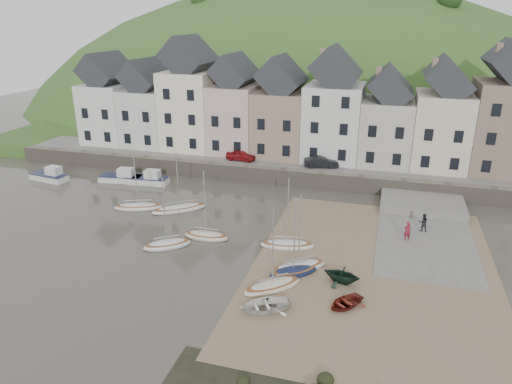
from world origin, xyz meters
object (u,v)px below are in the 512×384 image
(person_red, at_px, (407,231))
(car_left, at_px, (241,155))
(sailboat_0, at_px, (179,208))
(rowboat_white, at_px, (264,305))
(rowboat_green, at_px, (342,274))
(rowboat_red, at_px, (345,302))
(car_right, at_px, (321,162))
(person_dark, at_px, (423,222))

(person_red, distance_m, car_left, 23.73)
(sailboat_0, height_order, rowboat_white, sailboat_0)
(rowboat_green, bearing_deg, person_red, 162.30)
(rowboat_green, height_order, rowboat_red, rowboat_green)
(car_left, height_order, car_right, car_right)
(sailboat_0, xyz_separation_m, rowboat_red, (17.46, -11.84, 0.08))
(car_right, bearing_deg, car_left, 76.66)
(person_dark, bearing_deg, rowboat_red, 56.98)
(sailboat_0, bearing_deg, person_red, -1.81)
(rowboat_red, xyz_separation_m, car_left, (-15.31, 24.90, 1.87))
(sailboat_0, bearing_deg, rowboat_white, -47.82)
(rowboat_red, distance_m, car_right, 25.57)
(rowboat_green, distance_m, person_dark, 12.16)
(rowboat_white, bearing_deg, car_left, 170.40)
(car_left, bearing_deg, rowboat_white, -154.31)
(rowboat_green, xyz_separation_m, rowboat_red, (0.57, -2.88, -0.41))
(rowboat_red, xyz_separation_m, car_right, (-5.50, 24.90, 1.91))
(rowboat_white, xyz_separation_m, car_left, (-10.29, 26.78, 1.81))
(person_red, bearing_deg, rowboat_red, 50.54)
(car_left, distance_m, car_right, 9.81)
(person_dark, height_order, car_right, car_right)
(person_dark, height_order, car_left, car_left)
(car_left, xyz_separation_m, car_right, (9.81, 0.00, 0.03))
(rowboat_white, height_order, person_red, person_red)
(rowboat_green, height_order, person_red, person_red)
(person_dark, bearing_deg, rowboat_green, 49.44)
(person_dark, distance_m, car_right, 15.82)
(rowboat_white, relative_size, rowboat_green, 1.28)
(rowboat_white, distance_m, rowboat_green, 6.53)
(sailboat_0, relative_size, rowboat_green, 2.41)
(rowboat_white, height_order, person_dark, person_dark)
(rowboat_white, relative_size, car_right, 0.85)
(person_dark, bearing_deg, car_left, -40.20)
(rowboat_red, relative_size, person_red, 1.62)
(car_right, bearing_deg, person_dark, -149.72)
(car_left, bearing_deg, rowboat_green, -141.53)
(sailboat_0, height_order, person_dark, sailboat_0)
(person_red, xyz_separation_m, person_dark, (1.38, 2.32, -0.03))
(person_dark, bearing_deg, rowboat_white, 44.61)
(rowboat_red, bearing_deg, person_dark, 106.36)
(person_red, bearing_deg, person_dark, -140.43)
(sailboat_0, height_order, rowboat_red, sailboat_0)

